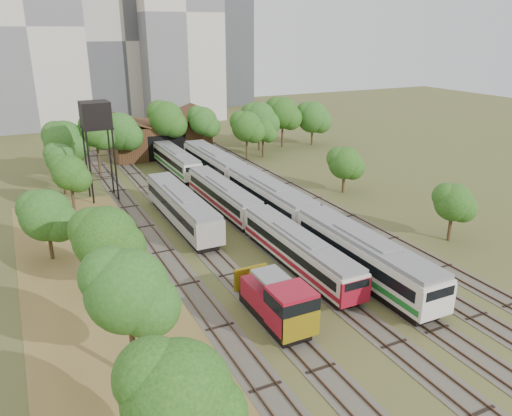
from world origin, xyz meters
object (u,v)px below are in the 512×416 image
shunter_locomotive (280,304)px  water_tower (96,117)px  railcar_green_set (270,199)px  railcar_red_set (256,219)px

shunter_locomotive → water_tower: 37.24m
water_tower → railcar_green_set: bearing=-43.2°
railcar_red_set → railcar_green_set: (4.00, 4.48, 0.33)m
railcar_green_set → shunter_locomotive: bearing=-115.9°
railcar_green_set → shunter_locomotive: size_ratio=6.43×
railcar_red_set → shunter_locomotive: (-6.00, -16.14, 0.07)m
shunter_locomotive → water_tower: size_ratio=0.66×
railcar_red_set → railcar_green_set: 6.01m
railcar_green_set → shunter_locomotive: 22.91m
shunter_locomotive → railcar_green_set: bearing=64.1°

